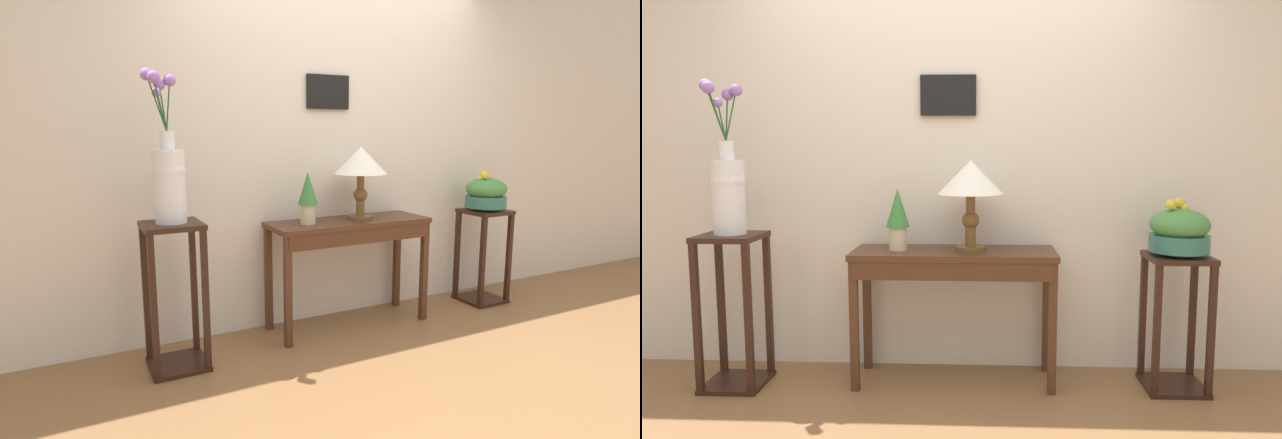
% 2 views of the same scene
% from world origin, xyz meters
% --- Properties ---
extents(back_wall_with_art, '(9.00, 0.13, 2.80)m').
position_xyz_m(back_wall_with_art, '(-0.00, 1.33, 1.40)').
color(back_wall_with_art, beige).
rests_on(back_wall_with_art, ground).
extents(console_table, '(1.16, 0.41, 0.78)m').
position_xyz_m(console_table, '(-0.01, 1.01, 0.66)').
color(console_table, '#472819').
rests_on(console_table, ground).
extents(table_lamp, '(0.37, 0.37, 0.51)m').
position_xyz_m(table_lamp, '(0.08, 1.03, 1.17)').
color(table_lamp, brown).
rests_on(table_lamp, console_table).
extents(potted_plant_on_console, '(0.13, 0.13, 0.35)m').
position_xyz_m(potted_plant_on_console, '(-0.34, 1.03, 0.97)').
color(potted_plant_on_console, beige).
rests_on(potted_plant_on_console, console_table).
extents(pedestal_stand_left, '(0.33, 0.33, 0.88)m').
position_xyz_m(pedestal_stand_left, '(-1.26, 0.91, 0.44)').
color(pedestal_stand_left, black).
rests_on(pedestal_stand_left, ground).
extents(flower_vase_tall_left, '(0.22, 0.20, 0.85)m').
position_xyz_m(flower_vase_tall_left, '(-1.26, 0.91, 1.16)').
color(flower_vase_tall_left, silver).
rests_on(flower_vase_tall_left, pedestal_stand_left).
extents(pedestal_stand_right, '(0.33, 0.33, 0.77)m').
position_xyz_m(pedestal_stand_right, '(1.23, 0.98, 0.38)').
color(pedestal_stand_right, black).
rests_on(pedestal_stand_right, ground).
extents(planter_bowl_wide_right, '(0.32, 0.32, 0.32)m').
position_xyz_m(planter_bowl_wide_right, '(1.23, 0.98, 0.90)').
color(planter_bowl_wide_right, '#2D665B').
rests_on(planter_bowl_wide_right, pedestal_stand_right).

